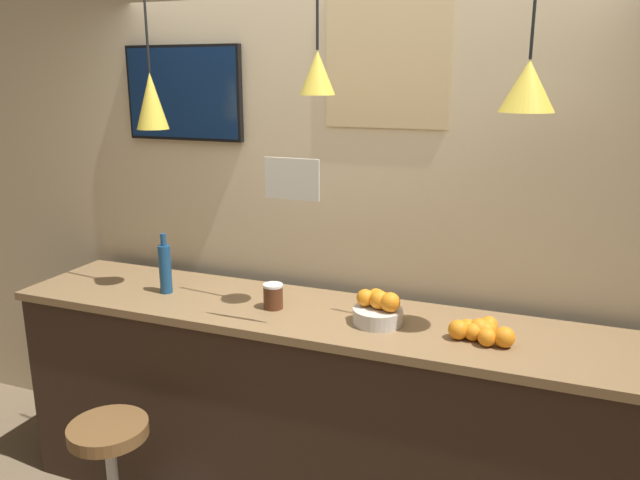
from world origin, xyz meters
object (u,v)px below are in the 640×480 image
(fruit_bowl, at_px, (378,309))
(juice_bottle, at_px, (165,268))
(mounted_tv, at_px, (183,93))
(bar_stool, at_px, (112,466))
(spread_jar, at_px, (273,296))

(fruit_bowl, xyz_separation_m, juice_bottle, (-1.12, -0.00, 0.06))
(mounted_tv, bearing_deg, fruit_bowl, -17.92)
(bar_stool, xyz_separation_m, fruit_bowl, (1.05, 0.58, 0.69))
(bar_stool, height_order, fruit_bowl, fruit_bowl)
(bar_stool, relative_size, mounted_tv, 0.93)
(juice_bottle, bearing_deg, mounted_tv, 104.09)
(bar_stool, bearing_deg, mounted_tv, 99.65)
(bar_stool, distance_m, fruit_bowl, 1.38)
(juice_bottle, bearing_deg, spread_jar, -0.00)
(bar_stool, distance_m, mounted_tv, 1.88)
(spread_jar, height_order, mounted_tv, mounted_tv)
(juice_bottle, distance_m, spread_jar, 0.61)
(juice_bottle, xyz_separation_m, mounted_tv, (-0.10, 0.40, 0.85))
(bar_stool, height_order, spread_jar, spread_jar)
(spread_jar, bearing_deg, bar_stool, -132.64)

